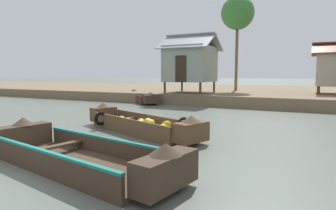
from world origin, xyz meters
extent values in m
plane|color=#596056|center=(0.00, 10.00, 0.00)|extent=(300.00, 300.00, 0.00)
cube|color=#756047|center=(0.00, 23.25, 0.35)|extent=(160.00, 20.00, 0.70)
cube|color=brown|center=(-0.23, 4.56, 0.06)|extent=(4.58, 2.72, 0.12)
cube|color=brown|center=(-0.03, 5.07, 0.34)|extent=(4.18, 1.71, 0.44)
cube|color=brown|center=(-0.43, 4.06, 0.34)|extent=(4.18, 1.71, 0.44)
cube|color=brown|center=(2.08, 3.65, 0.40)|extent=(0.84, 1.11, 0.55)
cone|color=brown|center=(2.08, 3.65, 0.77)|extent=(0.73, 0.73, 0.20)
cube|color=brown|center=(-2.55, 5.48, 0.40)|extent=(0.84, 1.11, 0.55)
cone|color=brown|center=(-2.55, 5.48, 0.77)|extent=(0.73, 0.73, 0.20)
cube|color=brown|center=(-1.12, 4.91, 0.36)|extent=(0.57, 1.05, 0.05)
torus|color=black|center=(1.40, 4.63, 0.38)|extent=(0.30, 0.53, 0.52)
torus|color=black|center=(-1.87, 4.50, 0.38)|extent=(0.30, 0.53, 0.52)
ellipsoid|color=yellow|center=(-1.11, 4.72, 0.37)|extent=(0.41, 0.38, 0.26)
ellipsoid|color=yellow|center=(0.90, 4.43, 0.38)|extent=(0.37, 0.30, 0.28)
ellipsoid|color=yellow|center=(-0.06, 4.85, 0.38)|extent=(0.38, 0.39, 0.21)
ellipsoid|color=yellow|center=(-0.04, 4.37, 0.43)|extent=(0.35, 0.34, 0.21)
ellipsoid|color=yellow|center=(-0.62, 4.38, 0.41)|extent=(0.23, 0.31, 0.22)
ellipsoid|color=gold|center=(0.82, 3.86, 0.32)|extent=(0.37, 0.34, 0.20)
ellipsoid|color=yellow|center=(1.04, 3.91, 0.36)|extent=(0.32, 0.24, 0.28)
ellipsoid|color=yellow|center=(0.29, 4.48, 0.39)|extent=(0.33, 0.34, 0.25)
ellipsoid|color=gold|center=(0.01, 4.23, 0.41)|extent=(0.37, 0.36, 0.20)
cube|color=#3D2D21|center=(0.61, 0.80, 0.06)|extent=(4.48, 2.30, 0.12)
cube|color=#3D2D21|center=(0.74, 1.54, 0.30)|extent=(4.22, 0.83, 0.36)
cube|color=#3D2D21|center=(0.48, 0.06, 0.30)|extent=(4.22, 0.83, 0.36)
cube|color=#196B60|center=(0.74, 1.54, 0.51)|extent=(4.22, 0.84, 0.05)
cube|color=#196B60|center=(0.48, 0.06, 0.51)|extent=(4.22, 0.84, 0.05)
cube|color=#3D2D21|center=(2.94, 0.39, 0.40)|extent=(0.70, 1.40, 0.56)
cone|color=#3D2D21|center=(2.94, 0.39, 0.78)|extent=(0.65, 0.65, 0.20)
cube|color=#3D2D21|center=(-1.72, 1.22, 0.40)|extent=(0.70, 1.40, 0.56)
cone|color=#3D2D21|center=(-1.72, 1.22, 0.78)|extent=(0.65, 0.65, 0.20)
cube|color=#3D2D21|center=(-0.29, 0.96, 0.32)|extent=(0.45, 1.43, 0.05)
cube|color=#3D2D21|center=(-6.02, 13.96, 0.06)|extent=(3.42, 3.20, 0.12)
cube|color=#3D2D21|center=(-6.37, 13.57, 0.32)|extent=(2.73, 2.42, 0.41)
cube|color=#3D2D21|center=(-5.68, 14.36, 0.32)|extent=(2.73, 2.42, 0.41)
cube|color=maroon|center=(-6.37, 13.57, 0.55)|extent=(2.74, 2.43, 0.05)
cube|color=maroon|center=(-5.68, 14.36, 0.55)|extent=(2.74, 2.43, 0.05)
cube|color=#3D2D21|center=(-7.62, 15.37, 0.39)|extent=(1.16, 1.18, 0.55)
cone|color=#3D2D21|center=(-7.62, 15.37, 0.77)|extent=(0.79, 0.79, 0.20)
cube|color=#3D2D21|center=(-4.42, 12.56, 0.39)|extent=(1.16, 1.18, 0.55)
cone|color=#3D2D21|center=(-4.42, 12.56, 0.77)|extent=(0.79, 0.79, 0.20)
cube|color=#3D2D21|center=(-5.45, 13.46, 0.35)|extent=(0.82, 0.89, 0.05)
cylinder|color=#4C3826|center=(-4.22, 14.19, 1.10)|extent=(0.16, 0.16, 0.80)
cylinder|color=#4C3826|center=(-1.55, 14.19, 1.10)|extent=(0.16, 0.16, 0.80)
cylinder|color=#4C3826|center=(-4.22, 17.19, 1.10)|extent=(0.16, 0.16, 0.80)
cylinder|color=#4C3826|center=(-1.55, 17.19, 1.10)|extent=(0.16, 0.16, 0.80)
cube|color=gray|center=(-2.88, 15.69, 2.77)|extent=(3.07, 3.40, 2.53)
cube|color=#2D2319|center=(-2.88, 13.97, 2.40)|extent=(0.80, 0.04, 1.80)
cube|color=#9399A0|center=(-2.88, 14.84, 4.35)|extent=(3.77, 2.18, 1.19)
cube|color=#9399A0|center=(-2.88, 16.54, 4.35)|extent=(3.77, 2.18, 1.19)
cylinder|color=#4C3826|center=(5.51, 17.83, 0.96)|extent=(0.16, 0.16, 0.53)
cylinder|color=#4C3826|center=(5.51, 20.06, 0.96)|extent=(0.16, 0.16, 0.53)
cylinder|color=brown|center=(-0.60, 20.14, 3.66)|extent=(0.24, 0.24, 5.92)
sphere|color=#387533|center=(-0.60, 20.14, 7.02)|extent=(2.69, 2.69, 2.69)
camera|label=1|loc=(5.04, -3.69, 2.00)|focal=30.41mm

